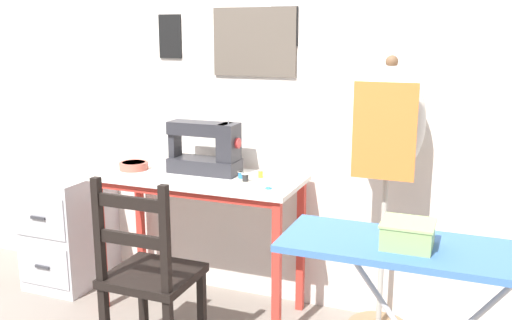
% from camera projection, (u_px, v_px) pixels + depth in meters
% --- Properties ---
extents(wall_back, '(10.00, 0.07, 2.55)m').
position_uv_depth(wall_back, '(222.00, 78.00, 3.22)').
color(wall_back, silver).
rests_on(wall_back, ground_plane).
extents(sewing_table, '(1.11, 0.47, 0.78)m').
position_uv_depth(sewing_table, '(198.00, 196.00, 3.07)').
color(sewing_table, silver).
rests_on(sewing_table, ground_plane).
extents(sewing_machine, '(0.41, 0.16, 0.30)m').
position_uv_depth(sewing_machine, '(207.00, 150.00, 3.09)').
color(sewing_machine, '#28282D').
rests_on(sewing_machine, sewing_table).
extents(fabric_bowl, '(0.16, 0.16, 0.04)m').
position_uv_depth(fabric_bowl, '(134.00, 166.00, 3.19)').
color(fabric_bowl, '#B25647').
rests_on(fabric_bowl, sewing_table).
extents(scissors, '(0.11, 0.11, 0.01)m').
position_uv_depth(scissors, '(274.00, 188.00, 2.82)').
color(scissors, silver).
rests_on(scissors, sewing_table).
extents(thread_spool_near_machine, '(0.03, 0.03, 0.04)m').
position_uv_depth(thread_spool_near_machine, '(241.00, 175.00, 2.99)').
color(thread_spool_near_machine, '#2875C1').
rests_on(thread_spool_near_machine, sewing_table).
extents(thread_spool_mid_table, '(0.04, 0.04, 0.04)m').
position_uv_depth(thread_spool_mid_table, '(245.00, 178.00, 2.93)').
color(thread_spool_mid_table, black).
rests_on(thread_spool_mid_table, sewing_table).
extents(thread_spool_far_edge, '(0.03, 0.03, 0.04)m').
position_uv_depth(thread_spool_far_edge, '(260.00, 174.00, 3.01)').
color(thread_spool_far_edge, yellow).
rests_on(thread_spool_far_edge, sewing_table).
extents(wooden_chair, '(0.40, 0.38, 0.91)m').
position_uv_depth(wooden_chair, '(149.00, 276.00, 2.65)').
color(wooden_chair, black).
rests_on(wooden_chair, ground_plane).
extents(filing_cabinet, '(0.39, 0.51, 0.68)m').
position_uv_depth(filing_cabinet, '(70.00, 229.00, 3.52)').
color(filing_cabinet, '#B7B7BC').
rests_on(filing_cabinet, ground_plane).
extents(dress_form, '(0.35, 0.32, 1.42)m').
position_uv_depth(dress_form, '(388.00, 137.00, 2.75)').
color(dress_form, '#846647').
rests_on(dress_form, ground_plane).
extents(ironing_board, '(1.01, 0.36, 0.84)m').
position_uv_depth(ironing_board, '(431.00, 261.00, 1.90)').
color(ironing_board, '#3D6BAD').
rests_on(ironing_board, ground_plane).
extents(storage_box, '(0.17, 0.16, 0.09)m').
position_uv_depth(storage_box, '(408.00, 234.00, 1.89)').
color(storage_box, '#8EB266').
rests_on(storage_box, ironing_board).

